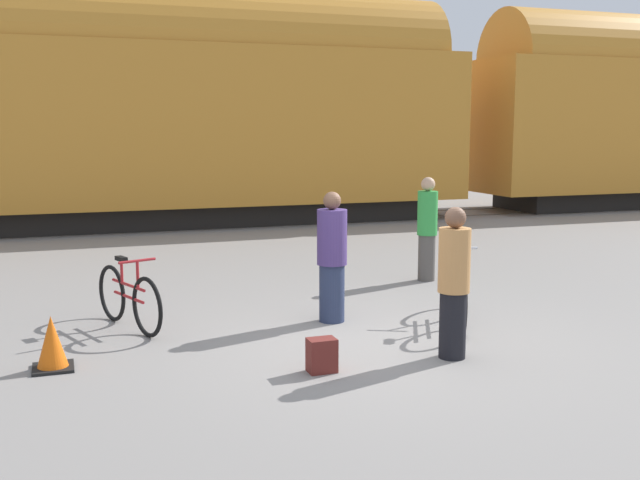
{
  "coord_description": "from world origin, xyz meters",
  "views": [
    {
      "loc": [
        -3.28,
        -7.49,
        2.4
      ],
      "look_at": [
        -0.41,
        0.69,
        1.1
      ],
      "focal_mm": 42.0,
      "sensor_mm": 36.0,
      "label": 1
    }
  ],
  "objects_px": {
    "freight_train": "(194,102)",
    "backpack": "(322,355)",
    "person_in_purple": "(332,258)",
    "traffic_cone": "(52,345)",
    "bicycle_maroon": "(129,298)",
    "person_in_tan": "(454,283)",
    "bicycle_silver": "(460,292)",
    "person_in_green": "(427,229)"
  },
  "relations": [
    {
      "from": "freight_train",
      "to": "person_in_green",
      "type": "height_order",
      "value": "freight_train"
    },
    {
      "from": "bicycle_silver",
      "to": "person_in_purple",
      "type": "bearing_deg",
      "value": 159.09
    },
    {
      "from": "bicycle_maroon",
      "to": "person_in_tan",
      "type": "bearing_deg",
      "value": -36.67
    },
    {
      "from": "person_in_tan",
      "to": "bicycle_maroon",
      "type": "bearing_deg",
      "value": 45.09
    },
    {
      "from": "person_in_tan",
      "to": "traffic_cone",
      "type": "bearing_deg",
      "value": 67.85
    },
    {
      "from": "person_in_purple",
      "to": "traffic_cone",
      "type": "xyz_separation_m",
      "value": [
        -3.3,
        -0.84,
        -0.55
      ]
    },
    {
      "from": "bicycle_maroon",
      "to": "person_in_green",
      "type": "height_order",
      "value": "person_in_green"
    },
    {
      "from": "person_in_purple",
      "to": "backpack",
      "type": "bearing_deg",
      "value": -153.49
    },
    {
      "from": "bicycle_silver",
      "to": "backpack",
      "type": "distance_m",
      "value": 2.59
    },
    {
      "from": "person_in_tan",
      "to": "traffic_cone",
      "type": "xyz_separation_m",
      "value": [
        -3.98,
        0.98,
        -0.55
      ]
    },
    {
      "from": "bicycle_maroon",
      "to": "person_in_purple",
      "type": "relative_size",
      "value": 0.97
    },
    {
      "from": "freight_train",
      "to": "person_in_purple",
      "type": "relative_size",
      "value": 27.03
    },
    {
      "from": "backpack",
      "to": "bicycle_silver",
      "type": "bearing_deg",
      "value": 28.93
    },
    {
      "from": "person_in_purple",
      "to": "backpack",
      "type": "height_order",
      "value": "person_in_purple"
    },
    {
      "from": "freight_train",
      "to": "person_in_purple",
      "type": "height_order",
      "value": "freight_train"
    },
    {
      "from": "bicycle_silver",
      "to": "freight_train",
      "type": "bearing_deg",
      "value": 97.23
    },
    {
      "from": "person_in_green",
      "to": "backpack",
      "type": "bearing_deg",
      "value": 129.09
    },
    {
      "from": "bicycle_maroon",
      "to": "backpack",
      "type": "xyz_separation_m",
      "value": [
        1.65,
        -2.3,
        -0.21
      ]
    },
    {
      "from": "bicycle_silver",
      "to": "person_in_green",
      "type": "bearing_deg",
      "value": 71.71
    },
    {
      "from": "bicycle_silver",
      "to": "bicycle_maroon",
      "type": "bearing_deg",
      "value": 164.97
    },
    {
      "from": "person_in_green",
      "to": "person_in_tan",
      "type": "distance_m",
      "value": 4.06
    },
    {
      "from": "freight_train",
      "to": "backpack",
      "type": "distance_m",
      "value": 12.38
    },
    {
      "from": "bicycle_silver",
      "to": "person_in_tan",
      "type": "bearing_deg",
      "value": -122.58
    },
    {
      "from": "traffic_cone",
      "to": "person_in_tan",
      "type": "bearing_deg",
      "value": -13.91
    },
    {
      "from": "person_in_green",
      "to": "person_in_purple",
      "type": "xyz_separation_m",
      "value": [
        -2.3,
        -1.89,
        -0.02
      ]
    },
    {
      "from": "freight_train",
      "to": "person_in_tan",
      "type": "xyz_separation_m",
      "value": [
        0.56,
        -12.02,
        -2.25
      ]
    },
    {
      "from": "freight_train",
      "to": "person_in_purple",
      "type": "bearing_deg",
      "value": -90.67
    },
    {
      "from": "bicycle_maroon",
      "to": "traffic_cone",
      "type": "height_order",
      "value": "bicycle_maroon"
    },
    {
      "from": "person_in_green",
      "to": "person_in_tan",
      "type": "bearing_deg",
      "value": 145.21
    },
    {
      "from": "bicycle_maroon",
      "to": "traffic_cone",
      "type": "bearing_deg",
      "value": -123.32
    },
    {
      "from": "freight_train",
      "to": "backpack",
      "type": "relative_size",
      "value": 129.59
    },
    {
      "from": "freight_train",
      "to": "backpack",
      "type": "height_order",
      "value": "freight_train"
    },
    {
      "from": "person_in_purple",
      "to": "person_in_tan",
      "type": "relative_size",
      "value": 1.02
    },
    {
      "from": "freight_train",
      "to": "person_in_green",
      "type": "xyz_separation_m",
      "value": [
        2.18,
        -8.3,
        -2.22
      ]
    },
    {
      "from": "freight_train",
      "to": "traffic_cone",
      "type": "height_order",
      "value": "freight_train"
    },
    {
      "from": "bicycle_silver",
      "to": "person_in_green",
      "type": "xyz_separation_m",
      "value": [
        0.81,
        2.46,
        0.44
      ]
    },
    {
      "from": "person_in_purple",
      "to": "backpack",
      "type": "distance_m",
      "value": 2.07
    },
    {
      "from": "bicycle_maroon",
      "to": "person_in_tan",
      "type": "xyz_separation_m",
      "value": [
        3.1,
        -2.31,
        0.43
      ]
    },
    {
      "from": "person_in_green",
      "to": "person_in_tan",
      "type": "relative_size",
      "value": 1.03
    },
    {
      "from": "freight_train",
      "to": "person_in_green",
      "type": "distance_m",
      "value": 8.86
    },
    {
      "from": "person_in_green",
      "to": "bicycle_maroon",
      "type": "bearing_deg",
      "value": 95.36
    },
    {
      "from": "bicycle_silver",
      "to": "person_in_green",
      "type": "relative_size",
      "value": 1.0
    }
  ]
}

